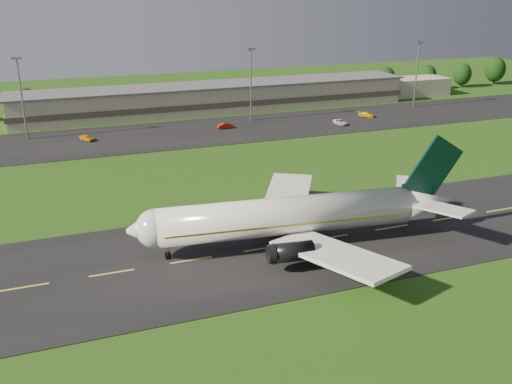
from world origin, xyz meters
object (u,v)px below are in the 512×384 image
object	(u,v)px
terminal	(237,97)
light_mast_east	(417,67)
service_vehicle_d	(367,115)
airliner	(292,216)
service_vehicle_a	(87,138)
light_mast_centre	(251,76)
service_vehicle_b	(226,126)
light_mast_west	(21,89)
service_vehicle_c	(340,122)

from	to	relation	value
terminal	light_mast_east	size ratio (longest dim) A/B	7.13
light_mast_east	service_vehicle_d	bearing A→B (deg)	-160.41
airliner	service_vehicle_a	size ratio (longest dim) A/B	11.79
terminal	light_mast_east	bearing A→B (deg)	-16.80
light_mast_centre	service_vehicle_a	xyz separation A→B (m)	(-46.07, -7.09, -11.90)
airliner	light_mast_centre	bearing A→B (deg)	80.43
airliner	light_mast_centre	size ratio (longest dim) A/B	2.52
light_mast_centre	service_vehicle_b	world-z (taller)	light_mast_centre
light_mast_west	service_vehicle_a	distance (m)	19.64
service_vehicle_d	terminal	bearing A→B (deg)	103.43
light_mast_east	airliner	bearing A→B (deg)	-134.10
light_mast_east	terminal	bearing A→B (deg)	163.20
service_vehicle_b	light_mast_east	bearing A→B (deg)	-84.13
light_mast_east	service_vehicle_b	distance (m)	66.30
service_vehicle_c	airliner	bearing A→B (deg)	-124.91
light_mast_west	service_vehicle_b	world-z (taller)	light_mast_west
light_mast_centre	service_vehicle_d	size ratio (longest dim) A/B	4.16
airliner	light_mast_centre	xyz separation A→B (m)	(22.63, 80.09, 8.08)
airliner	terminal	bearing A→B (deg)	82.19
light_mast_east	service_vehicle_a	world-z (taller)	light_mast_east
light_mast_west	service_vehicle_d	size ratio (longest dim) A/B	4.16
service_vehicle_b	service_vehicle_c	bearing A→B (deg)	-102.18
light_mast_east	service_vehicle_c	size ratio (longest dim) A/B	4.04
light_mast_west	service_vehicle_a	world-z (taller)	light_mast_west
airliner	service_vehicle_a	distance (m)	76.77
light_mast_centre	service_vehicle_b	distance (m)	16.96
service_vehicle_b	light_mast_west	bearing A→B (deg)	81.81
service_vehicle_a	service_vehicle_d	size ratio (longest dim) A/B	0.89
light_mast_centre	light_mast_east	bearing A→B (deg)	0.00
airliner	service_vehicle_c	xyz separation A→B (m)	(44.07, 66.52, -3.86)
light_mast_west	service_vehicle_a	bearing A→B (deg)	-26.98
light_mast_centre	service_vehicle_a	world-z (taller)	light_mast_centre
light_mast_centre	airliner	bearing A→B (deg)	-105.78
service_vehicle_b	service_vehicle_d	distance (m)	43.27
service_vehicle_a	light_mast_centre	bearing A→B (deg)	-22.61
airliner	service_vehicle_b	distance (m)	74.32
terminal	service_vehicle_c	size ratio (longest dim) A/B	28.77
light_mast_centre	service_vehicle_d	world-z (taller)	light_mast_centre
terminal	light_mast_west	size ratio (longest dim) A/B	7.13
airliner	service_vehicle_b	bearing A→B (deg)	86.29
light_mast_east	service_vehicle_a	bearing A→B (deg)	-175.99
service_vehicle_b	service_vehicle_c	distance (m)	31.98
service_vehicle_b	light_mast_centre	bearing A→B (deg)	-54.95
terminal	service_vehicle_a	xyz separation A→B (m)	(-47.47, -23.28, -3.15)
terminal	service_vehicle_d	world-z (taller)	terminal
terminal	service_vehicle_b	bearing A→B (deg)	-115.91
airliner	service_vehicle_b	size ratio (longest dim) A/B	11.74
airliner	service_vehicle_b	xyz separation A→B (m)	(12.78, 73.11, -3.84)
service_vehicle_a	terminal	bearing A→B (deg)	-5.24
light_mast_east	service_vehicle_b	xyz separation A→B (m)	(-64.85, -6.98, -11.92)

